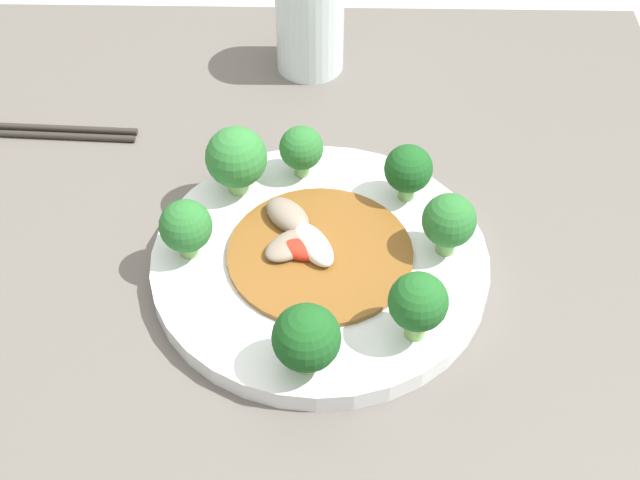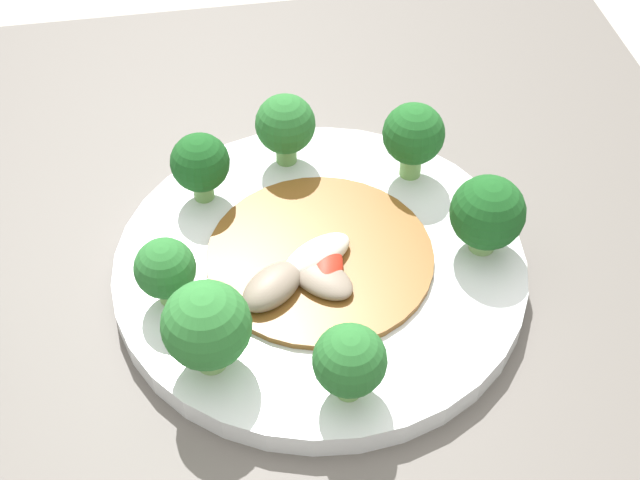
{
  "view_description": "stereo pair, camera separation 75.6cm",
  "coord_description": "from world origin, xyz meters",
  "px_view_note": "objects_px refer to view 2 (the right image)",
  "views": [
    {
      "loc": [
        0.05,
        -0.58,
        1.36
      ],
      "look_at": [
        0.04,
        -0.05,
        0.8
      ],
      "focal_mm": 50.0,
      "sensor_mm": 36.0,
      "label": 1
    },
    {
      "loc": [
        -0.38,
        0.02,
        1.26
      ],
      "look_at": [
        0.04,
        -0.05,
        0.8
      ],
      "focal_mm": 50.0,
      "sensor_mm": 36.0,
      "label": 2
    }
  ],
  "objects_px": {
    "broccoli_northeast": "(200,164)",
    "broccoli_north": "(165,269)",
    "broccoli_northwest": "(207,326)",
    "plate": "(320,268)",
    "stirfry_center": "(314,263)",
    "broccoli_west": "(350,361)",
    "broccoli_south": "(488,213)",
    "broccoli_east": "(285,125)",
    "broccoli_southeast": "(413,135)"
  },
  "relations": [
    {
      "from": "broccoli_south",
      "to": "broccoli_northwest",
      "type": "xyz_separation_m",
      "value": [
        -0.07,
        0.2,
        0.0
      ]
    },
    {
      "from": "broccoli_west",
      "to": "broccoli_south",
      "type": "bearing_deg",
      "value": -48.08
    },
    {
      "from": "broccoli_southeast",
      "to": "broccoli_north",
      "type": "bearing_deg",
      "value": 116.85
    },
    {
      "from": "broccoli_east",
      "to": "stirfry_center",
      "type": "relative_size",
      "value": 0.37
    },
    {
      "from": "broccoli_northeast",
      "to": "broccoli_north",
      "type": "bearing_deg",
      "value": 162.57
    },
    {
      "from": "broccoli_west",
      "to": "broccoli_north",
      "type": "bearing_deg",
      "value": 48.3
    },
    {
      "from": "broccoli_east",
      "to": "broccoli_south",
      "type": "relative_size",
      "value": 0.98
    },
    {
      "from": "broccoli_southeast",
      "to": "broccoli_northwest",
      "type": "distance_m",
      "value": 0.23
    },
    {
      "from": "broccoli_east",
      "to": "broccoli_west",
      "type": "bearing_deg",
      "value": -178.1
    },
    {
      "from": "broccoli_southeast",
      "to": "stirfry_center",
      "type": "relative_size",
      "value": 0.4
    },
    {
      "from": "plate",
      "to": "broccoli_east",
      "type": "xyz_separation_m",
      "value": [
        0.11,
        0.01,
        0.05
      ]
    },
    {
      "from": "broccoli_west",
      "to": "plate",
      "type": "bearing_deg",
      "value": -0.57
    },
    {
      "from": "broccoli_southeast",
      "to": "broccoli_northwest",
      "type": "relative_size",
      "value": 0.95
    },
    {
      "from": "plate",
      "to": "broccoli_northeast",
      "type": "relative_size",
      "value": 5.19
    },
    {
      "from": "plate",
      "to": "broccoli_northeast",
      "type": "height_order",
      "value": "broccoli_northeast"
    },
    {
      "from": "plate",
      "to": "broccoli_east",
      "type": "distance_m",
      "value": 0.12
    },
    {
      "from": "broccoli_east",
      "to": "broccoli_southeast",
      "type": "distance_m",
      "value": 0.1
    },
    {
      "from": "broccoli_southeast",
      "to": "stirfry_center",
      "type": "xyz_separation_m",
      "value": [
        -0.09,
        0.09,
        -0.03
      ]
    },
    {
      "from": "plate",
      "to": "broccoli_south",
      "type": "distance_m",
      "value": 0.13
    },
    {
      "from": "broccoli_northwest",
      "to": "stirfry_center",
      "type": "xyz_separation_m",
      "value": [
        0.07,
        -0.08,
        -0.03
      ]
    },
    {
      "from": "broccoli_southeast",
      "to": "broccoli_west",
      "type": "relative_size",
      "value": 1.14
    },
    {
      "from": "broccoli_north",
      "to": "broccoli_northeast",
      "type": "bearing_deg",
      "value": -17.43
    },
    {
      "from": "plate",
      "to": "broccoli_northwest",
      "type": "bearing_deg",
      "value": 132.85
    },
    {
      "from": "broccoli_northwest",
      "to": "plate",
      "type": "bearing_deg",
      "value": -47.15
    },
    {
      "from": "broccoli_northeast",
      "to": "broccoli_northwest",
      "type": "height_order",
      "value": "broccoli_northwest"
    },
    {
      "from": "broccoli_northeast",
      "to": "broccoli_west",
      "type": "xyz_separation_m",
      "value": [
        -0.2,
        -0.08,
        -0.0
      ]
    },
    {
      "from": "broccoli_east",
      "to": "broccoli_north",
      "type": "bearing_deg",
      "value": 142.57
    },
    {
      "from": "broccoli_southeast",
      "to": "broccoli_west",
      "type": "distance_m",
      "value": 0.21
    },
    {
      "from": "plate",
      "to": "broccoli_north",
      "type": "height_order",
      "value": "broccoli_north"
    },
    {
      "from": "broccoli_east",
      "to": "broccoli_northwest",
      "type": "distance_m",
      "value": 0.2
    },
    {
      "from": "broccoli_south",
      "to": "stirfry_center",
      "type": "bearing_deg",
      "value": 90.11
    },
    {
      "from": "broccoli_north",
      "to": "stirfry_center",
      "type": "height_order",
      "value": "broccoli_north"
    },
    {
      "from": "broccoli_east",
      "to": "broccoli_northeast",
      "type": "height_order",
      "value": "broccoli_east"
    },
    {
      "from": "broccoli_south",
      "to": "broccoli_northeast",
      "type": "xyz_separation_m",
      "value": [
        0.09,
        0.2,
        -0.0
      ]
    },
    {
      "from": "broccoli_east",
      "to": "broccoli_north",
      "type": "xyz_separation_m",
      "value": [
        -0.13,
        0.1,
        -0.01
      ]
    },
    {
      "from": "broccoli_east",
      "to": "stirfry_center",
      "type": "height_order",
      "value": "broccoli_east"
    },
    {
      "from": "broccoli_south",
      "to": "broccoli_northwest",
      "type": "height_order",
      "value": "broccoli_northwest"
    },
    {
      "from": "broccoli_northeast",
      "to": "stirfry_center",
      "type": "xyz_separation_m",
      "value": [
        -0.09,
        -0.07,
        -0.03
      ]
    },
    {
      "from": "plate",
      "to": "broccoli_north",
      "type": "xyz_separation_m",
      "value": [
        -0.02,
        0.11,
        0.04
      ]
    },
    {
      "from": "broccoli_northwest",
      "to": "broccoli_northeast",
      "type": "bearing_deg",
      "value": -2.67
    },
    {
      "from": "plate",
      "to": "stirfry_center",
      "type": "height_order",
      "value": "stirfry_center"
    },
    {
      "from": "broccoli_northwest",
      "to": "stirfry_center",
      "type": "distance_m",
      "value": 0.11
    },
    {
      "from": "broccoli_north",
      "to": "broccoli_southeast",
      "type": "relative_size",
      "value": 0.81
    },
    {
      "from": "broccoli_east",
      "to": "plate",
      "type": "bearing_deg",
      "value": -175.53
    },
    {
      "from": "broccoli_west",
      "to": "stirfry_center",
      "type": "bearing_deg",
      "value": 2.3
    },
    {
      "from": "broccoli_north",
      "to": "broccoli_southeast",
      "type": "bearing_deg",
      "value": -63.15
    },
    {
      "from": "broccoli_west",
      "to": "stirfry_center",
      "type": "relative_size",
      "value": 0.35
    },
    {
      "from": "plate",
      "to": "broccoli_southeast",
      "type": "relative_size",
      "value": 4.6
    },
    {
      "from": "broccoli_southeast",
      "to": "plate",
      "type": "bearing_deg",
      "value": 132.53
    },
    {
      "from": "plate",
      "to": "broccoli_southeast",
      "type": "distance_m",
      "value": 0.13
    }
  ]
}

